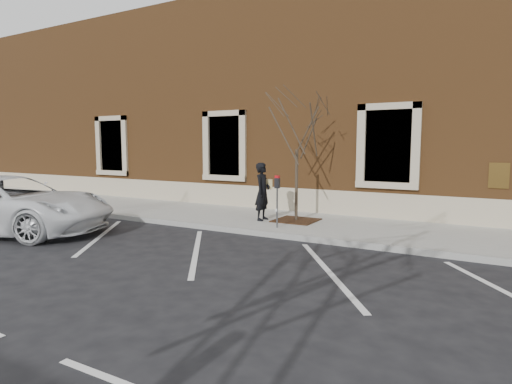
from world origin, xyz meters
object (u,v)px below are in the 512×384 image
Objects in this scene: parking_meter at (277,192)px; sapling at (297,130)px; man at (263,192)px; white_truck at (8,205)px.

parking_meter is 2.12m from sapling.
white_truck is at bearing 125.87° from man.
sapling reaches higher than man.
parking_meter reaches higher than white_truck.
sapling is (0.03, 1.22, 1.73)m from parking_meter.
man is 1.21× the size of parking_meter.
sapling reaches higher than parking_meter.
sapling is (0.94, 0.39, 1.86)m from man.
parking_meter is at bearing -135.61° from man.
parking_meter is 0.25× the size of white_truck.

